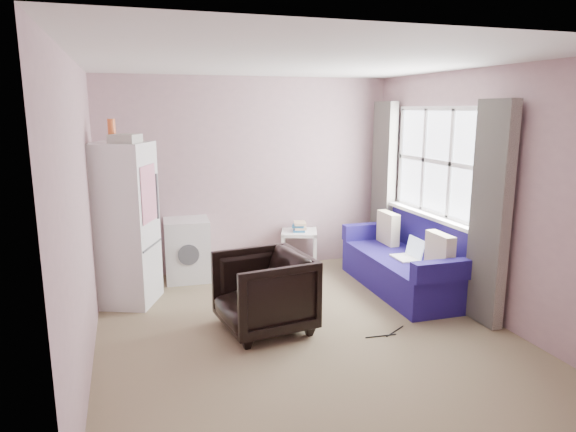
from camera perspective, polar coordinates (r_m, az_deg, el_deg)
name	(u,v)px	position (r m, az deg, el deg)	size (l,w,h in m)	color
room	(304,202)	(4.74, 1.83, 1.56)	(3.84, 4.24, 2.54)	#8A795A
armchair	(264,288)	(4.95, -2.70, -8.04)	(0.81, 0.76, 0.83)	black
fridge	(124,223)	(5.78, -17.80, -0.79)	(0.79, 0.79, 1.99)	white
washing_machine	(187,248)	(6.51, -11.14, -3.51)	(0.57, 0.57, 0.76)	white
side_table	(299,246)	(6.86, 1.25, -3.38)	(0.59, 0.59, 0.63)	white
sofa	(411,263)	(6.25, 13.50, -5.12)	(0.90, 1.92, 0.85)	navy
window_dressing	(428,196)	(6.16, 15.30, 2.16)	(0.17, 2.62, 2.18)	white
floor_cables	(388,334)	(5.08, 11.05, -12.70)	(0.47, 0.17, 0.01)	black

